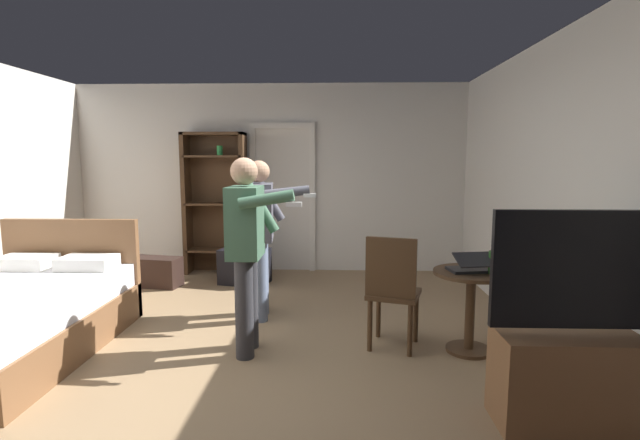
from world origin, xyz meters
The scene contains 15 objects.
ground_plane centered at (0.00, 0.00, 0.00)m, with size 6.91×6.91×0.00m, color #997A56.
wall_back centered at (0.00, 3.20, 1.34)m, with size 5.79×0.12×2.68m, color silver.
wall_right centered at (2.84, 0.00, 1.34)m, with size 0.12×6.52×2.68m, color silver.
doorway_frame centered at (0.18, 3.12, 1.22)m, with size 0.93×0.08×2.13m.
bed centered at (-1.77, 0.10, 0.30)m, with size 1.39×2.08×1.02m.
bookshelf centered at (-0.76, 2.98, 1.07)m, with size 0.87×0.32×1.99m.
tv_flatscreen centered at (2.48, -0.86, 0.41)m, with size 1.22×0.40×1.34m.
side_table centered at (2.08, 0.25, 0.47)m, with size 0.63×0.63×0.70m.
laptop centered at (2.06, 0.21, 0.75)m, with size 0.37×0.37×0.17m.
bottle_on_table centered at (2.22, 0.17, 0.80)m, with size 0.06×0.06×0.24m.
wooden_chair centered at (1.43, 0.27, 0.54)m, with size 0.53×0.53×0.99m.
person_blue_shirt centered at (0.21, 0.17, 0.94)m, with size 0.62×0.54×1.64m.
person_striped_shirt centered at (0.19, 1.06, 0.93)m, with size 0.73×0.58×1.61m.
suitcase_dark centered at (-0.25, 2.37, 0.23)m, with size 0.61×0.40×0.46m, color black.
suitcase_small centered at (-1.37, 2.19, 0.19)m, with size 0.63×0.30×0.38m, color black.
Camera 1 is at (0.95, -3.63, 1.64)m, focal length 26.47 mm.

